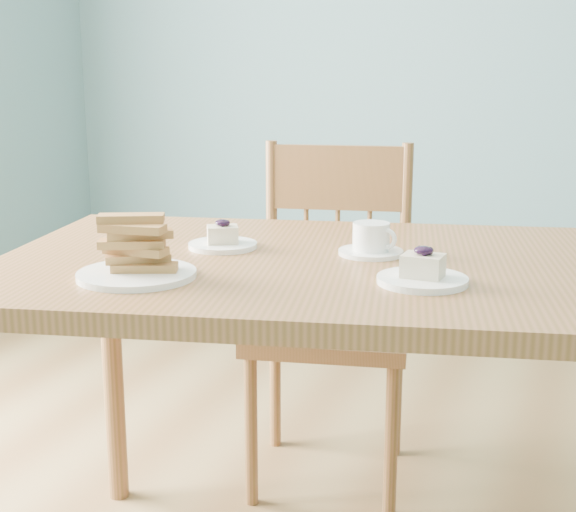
{
  "coord_description": "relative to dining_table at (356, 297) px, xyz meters",
  "views": [
    {
      "loc": [
        0.3,
        -1.48,
        1.21
      ],
      "look_at": [
        -0.33,
        0.16,
        0.8
      ],
      "focal_mm": 50.0,
      "sensor_mm": 36.0,
      "label": 1
    }
  ],
  "objects": [
    {
      "name": "cheesecake_plate_near",
      "position": [
        0.17,
        -0.14,
        0.1
      ],
      "size": [
        0.17,
        0.17,
        0.07
      ],
      "rotation": [
        0.0,
        0.0,
        -0.06
      ],
      "color": "white",
      "rests_on": "dining_table"
    },
    {
      "name": "dining_chair",
      "position": [
        -0.24,
        0.58,
        -0.23
      ],
      "size": [
        0.53,
        0.52,
        1.0
      ],
      "rotation": [
        0.0,
        0.0,
        0.2
      ],
      "color": "brown",
      "rests_on": "ground"
    },
    {
      "name": "dining_table",
      "position": [
        0.0,
        0.0,
        0.0
      ],
      "size": [
        1.68,
        1.19,
        0.82
      ],
      "rotation": [
        0.0,
        0.0,
        0.22
      ],
      "color": "brown",
      "rests_on": "ground"
    },
    {
      "name": "coffee_cup",
      "position": [
        0.02,
        0.06,
        0.11
      ],
      "size": [
        0.14,
        0.14,
        0.07
      ],
      "rotation": [
        0.0,
        0.0,
        -0.29
      ],
      "color": "white",
      "rests_on": "dining_table"
    },
    {
      "name": "cheesecake_plate_far",
      "position": [
        -0.32,
        0.01,
        0.1
      ],
      "size": [
        0.15,
        0.15,
        0.07
      ],
      "rotation": [
        0.0,
        0.0,
        0.51
      ],
      "color": "white",
      "rests_on": "dining_table"
    },
    {
      "name": "biscotti_plate",
      "position": [
        -0.36,
        -0.29,
        0.12
      ],
      "size": [
        0.23,
        0.23,
        0.12
      ],
      "rotation": [
        0.0,
        0.0,
        0.42
      ],
      "color": "white",
      "rests_on": "dining_table"
    }
  ]
}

